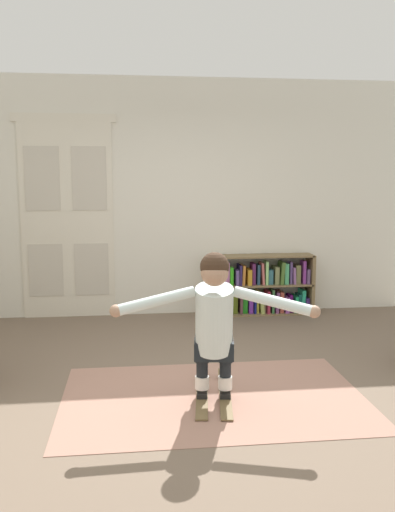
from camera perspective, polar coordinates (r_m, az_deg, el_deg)
name	(u,v)px	position (r m, az deg, el deg)	size (l,w,h in m)	color
ground_plane	(195,392)	(4.47, -0.32, -14.13)	(7.20, 7.20, 0.00)	brown
back_wall	(171,198)	(6.73, -2.84, 6.13)	(6.00, 0.10, 2.90)	silver
double_door	(67,217)	(6.72, -13.59, 4.02)	(1.22, 0.05, 2.45)	beige
rug	(214,397)	(4.36, 1.71, -14.69)	(2.35, 1.55, 0.01)	#9F7462
bookshelf	(261,287)	(6.83, 6.68, -3.27)	(1.33, 0.30, 0.75)	brown
skis_pair	(214,393)	(4.38, 1.70, -14.30)	(0.39, 0.91, 0.07)	brown
person_skier	(214,317)	(4.02, 1.77, -6.45)	(1.47, 0.61, 1.11)	white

